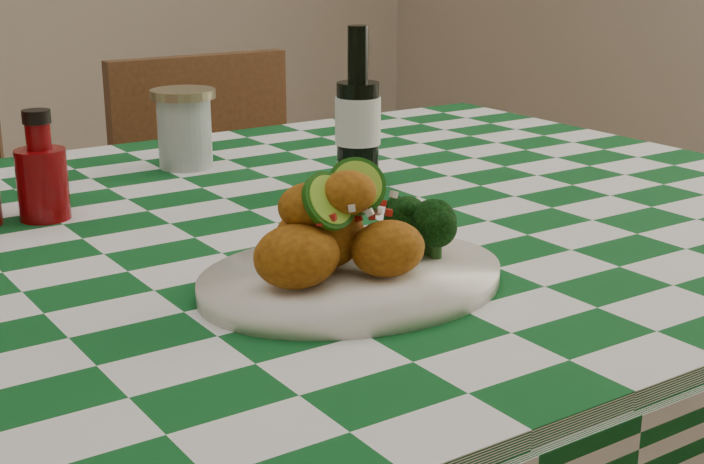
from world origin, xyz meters
TOP-DOWN VIEW (x-y plane):
  - plate at (0.05, -0.23)m, footprint 0.31×0.25m
  - fried_chicken_pile at (0.04, -0.23)m, footprint 0.15×0.11m
  - broccoli_side at (0.15, -0.22)m, footprint 0.07×0.07m
  - ketchup_bottle at (-0.11, 0.16)m, footprint 0.06×0.06m
  - mason_jar at (0.14, 0.31)m, footprint 0.09×0.09m
  - beer_bottle at (0.27, 0.07)m, footprint 0.07×0.07m
  - wooden_chair_right at (0.44, 0.75)m, footprint 0.40×0.42m

SIDE VIEW (x-z plane):
  - wooden_chair_right at x=0.44m, z-range 0.00..0.86m
  - plate at x=0.05m, z-range 0.79..0.80m
  - broccoli_side at x=0.15m, z-range 0.80..0.86m
  - mason_jar at x=0.14m, z-range 0.79..0.90m
  - ketchup_bottle at x=-0.11m, z-range 0.79..0.91m
  - fried_chicken_pile at x=0.04m, z-range 0.80..0.90m
  - beer_bottle at x=0.27m, z-range 0.79..0.99m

